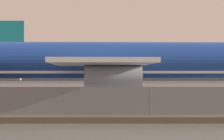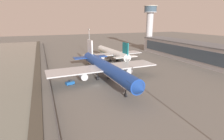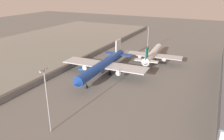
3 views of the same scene
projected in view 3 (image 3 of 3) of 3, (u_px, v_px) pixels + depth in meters
The scene contains 9 objects.
ground_plane at pixel (91, 76), 111.78m from camera, with size 500.00×500.00×0.00m, color #66635E.
shoreline_seawall at pixel (59, 69), 120.19m from camera, with size 320.00×3.00×0.50m.
perimeter_fence at pixel (66, 69), 117.92m from camera, with size 280.00×0.10×2.80m.
cargo_jet_blue at pixel (103, 65), 110.68m from camera, with size 52.43×45.09×14.74m.
passenger_jet_white_teal at pixel (153, 54), 131.43m from camera, with size 41.56×35.40×12.88m.
baggage_tug at pixel (82, 69), 118.92m from camera, with size 2.42×3.52×1.80m.
ops_van at pixel (147, 52), 149.02m from camera, with size 5.58×3.50×2.48m.
apron_light_mast_apron_west at pixel (148, 38), 148.66m from camera, with size 3.20×0.40×18.46m.
apron_light_mast_apron_east at pixel (47, 98), 64.61m from camera, with size 3.20×0.40×21.10m.
Camera 3 is at (88.04, 55.43, 42.39)m, focal length 35.00 mm.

